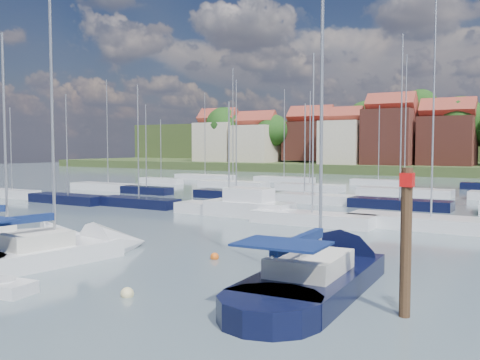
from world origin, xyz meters
The scene contains 9 objects.
ground centered at (0.00, 40.00, 0.00)m, with size 260.00×260.00×0.00m, color #485962.
sailboat_left centered at (-9.73, 2.41, 0.37)m, with size 6.58×9.02×12.40m.
sailboat_centre centered at (-4.96, 1.85, 0.36)m, with size 4.56×11.17×14.78m.
sailboat_navy centered at (7.49, 4.40, 0.35)m, with size 4.09×13.04×17.77m.
timber_piling centered at (11.26, 1.35, 1.52)m, with size 0.40×0.40×7.09m.
buoy_d centered at (1.94, -1.52, 0.00)m, with size 0.49×0.49×0.49m, color beige.
buoy_e centered at (1.08, 5.56, 0.00)m, with size 0.42×0.42×0.42m, color #D85914.
buoy_f centered at (7.31, -0.50, 0.00)m, with size 0.45×0.45×0.45m, color beige.
marina_field centered at (1.91, 35.15, 0.43)m, with size 79.62×41.41×15.93m.
Camera 1 is at (15.41, -15.95, 5.54)m, focal length 40.00 mm.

